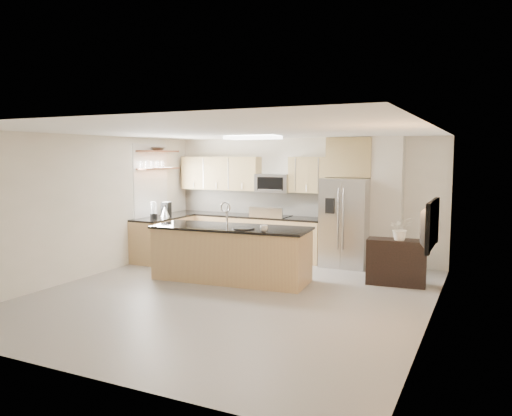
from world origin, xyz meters
The scene contains 27 objects.
floor centered at (0.00, 0.00, 0.00)m, with size 6.50×6.50×0.00m, color gray.
ceiling centered at (0.00, 0.00, 2.60)m, with size 6.00×6.50×0.02m, color white.
wall_back centered at (0.00, 3.25, 1.30)m, with size 6.00×0.02×2.60m, color silver.
wall_front centered at (0.00, -3.25, 1.30)m, with size 6.00×0.02×2.60m, color silver.
wall_left centered at (-3.00, 0.00, 1.30)m, with size 0.02×6.50×2.60m, color silver.
wall_right centered at (3.00, 0.00, 1.30)m, with size 0.02×6.50×2.60m, color silver.
back_counter centered at (-1.23, 2.93, 0.47)m, with size 3.55×0.66×1.44m.
left_counter centered at (-2.67, 1.85, 0.46)m, with size 0.66×1.50×0.92m.
range centered at (-0.60, 2.92, 0.47)m, with size 0.76×0.64×1.14m.
upper_cabinets centered at (-1.30, 3.09, 1.83)m, with size 3.50×0.33×0.75m.
microwave centered at (-0.60, 3.04, 1.63)m, with size 0.76×0.40×0.40m.
refrigerator centered at (1.06, 2.87, 0.89)m, with size 0.92×0.78×1.78m.
partition_column centered at (1.82, 3.10, 1.30)m, with size 0.60×0.30×2.60m, color beige.
window centered at (-2.98, 1.85, 1.65)m, with size 0.04×1.15×1.65m.
shelf_lower centered at (-2.85, 1.95, 1.95)m, with size 0.30×1.20×0.04m, color brown.
shelf_upper centered at (-2.85, 1.95, 2.32)m, with size 0.30×1.20×0.04m, color brown.
ceiling_fixture centered at (-0.40, 1.60, 2.56)m, with size 1.00×0.50×0.06m, color white.
island centered at (-0.48, 0.87, 0.49)m, with size 2.88×1.25×1.39m.
credenza centered at (2.25, 1.81, 0.40)m, with size 0.99×0.42×0.79m, color black.
cup centered at (0.29, 0.60, 1.02)m, with size 0.13×0.13×0.11m, color white.
platter centered at (-0.15, 0.71, 0.98)m, with size 0.38×0.38×0.02m, color black.
blender centered at (-2.67, 1.54, 1.07)m, with size 0.15×0.15×0.35m.
kettle centered at (-2.62, 1.87, 1.04)m, with size 0.21×0.21×0.26m.
coffee_maker centered at (-2.69, 2.01, 1.07)m, with size 0.19×0.22×0.30m.
bowl centered at (-2.85, 1.98, 2.38)m, with size 0.37×0.37×0.09m, color #B2B2B5.
flower_vase centered at (2.31, 1.76, 1.10)m, with size 0.55×0.48×0.61m, color silver.
television centered at (2.91, -0.20, 1.35)m, with size 1.08×0.14×0.62m, color black.
Camera 1 is at (3.70, -6.86, 2.22)m, focal length 35.00 mm.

